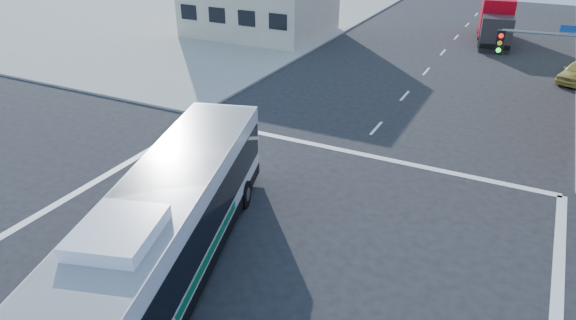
% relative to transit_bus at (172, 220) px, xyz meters
% --- Properties ---
extents(ground, '(120.00, 120.00, 0.00)m').
position_rel_transit_bus_xyz_m(ground, '(2.39, 1.84, -1.93)').
color(ground, black).
rests_on(ground, ground).
extents(sidewalk_nw, '(50.00, 50.00, 0.15)m').
position_rel_transit_bus_xyz_m(sidewalk_nw, '(-32.61, 36.84, -1.85)').
color(sidewalk_nw, gray).
rests_on(sidewalk_nw, ground).
extents(transit_bus, '(6.56, 13.57, 3.94)m').
position_rel_transit_bus_xyz_m(transit_bus, '(0.00, 0.00, 0.00)').
color(transit_bus, black).
rests_on(transit_bus, ground).
extents(box_truck, '(3.72, 8.91, 3.89)m').
position_rel_transit_bus_xyz_m(box_truck, '(5.60, 38.58, -0.04)').
color(box_truck, '#27272C').
rests_on(box_truck, ground).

